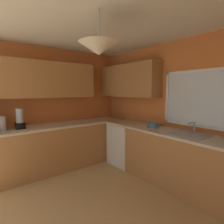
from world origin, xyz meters
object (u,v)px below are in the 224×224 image
Objects in this scene: dishwasher at (126,144)px; sink_assembly at (189,134)px; kettle at (2,124)px; bowl at (153,125)px; blender_appliance at (20,120)px.

sink_assembly is (1.40, 0.04, 0.49)m from dishwasher.
bowl is at bearing 59.15° from kettle.
kettle reaches higher than dishwasher.
blender_appliance reaches higher than bowl.
dishwasher is 2.41× the size of blender_appliance.
bowl is at bearing 2.45° from dishwasher.
kettle reaches higher than bowl.
blender_appliance reaches higher than sink_assembly.
dishwasher is at bearing 71.19° from blender_appliance.
sink_assembly is 0.70m from bowl.
kettle is 0.45× the size of sink_assembly.
kettle is at bearing -132.21° from sink_assembly.
sink_assembly is at bearing 1.51° from dishwasher.
blender_appliance is at bearing -136.27° from sink_assembly.
dishwasher is 1.49m from sink_assembly.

